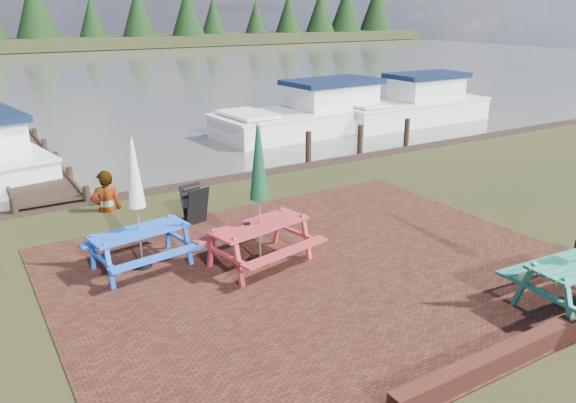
% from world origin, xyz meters
% --- Properties ---
extents(ground, '(120.00, 120.00, 0.00)m').
position_xyz_m(ground, '(0.00, 0.00, 0.00)').
color(ground, black).
rests_on(ground, ground).
extents(paving, '(9.00, 7.50, 0.02)m').
position_xyz_m(paving, '(0.00, 1.00, 0.01)').
color(paving, '#341710').
rests_on(paving, ground).
extents(brick_wall, '(6.21, 1.79, 0.30)m').
position_xyz_m(brick_wall, '(2.15, -2.42, 0.15)').
color(brick_wall, '#4C1E16').
rests_on(brick_wall, ground).
extents(water, '(120.00, 60.00, 0.02)m').
position_xyz_m(water, '(0.00, 37.00, 0.00)').
color(water, '#403E37').
rests_on(water, ground).
extents(picnic_table_red, '(2.14, 1.99, 2.56)m').
position_xyz_m(picnic_table_red, '(-0.79, 1.80, 0.90)').
color(picnic_table_red, '#AB2B2F').
rests_on(picnic_table_red, ground).
extents(picnic_table_blue, '(1.92, 1.76, 2.38)m').
position_xyz_m(picnic_table_blue, '(-2.68, 2.76, 0.83)').
color(picnic_table_blue, blue).
rests_on(picnic_table_blue, ground).
extents(chalkboard, '(0.55, 0.61, 0.84)m').
position_xyz_m(chalkboard, '(-1.02, 4.30, 0.43)').
color(chalkboard, black).
rests_on(chalkboard, ground).
extents(jetty, '(1.76, 9.08, 1.00)m').
position_xyz_m(jetty, '(-3.50, 11.28, 0.11)').
color(jetty, black).
rests_on(jetty, ground).
extents(boat_near, '(8.19, 3.29, 2.17)m').
position_xyz_m(boat_near, '(7.14, 11.68, 0.45)').
color(boat_near, white).
rests_on(boat_near, ground).
extents(boat_far, '(7.17, 2.61, 2.23)m').
position_xyz_m(boat_far, '(11.68, 11.10, 0.47)').
color(boat_far, white).
rests_on(boat_far, ground).
extents(person, '(0.73, 0.52, 1.90)m').
position_xyz_m(person, '(-2.46, 6.13, 0.95)').
color(person, gray).
rests_on(person, ground).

